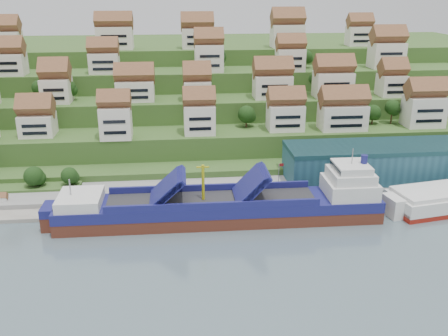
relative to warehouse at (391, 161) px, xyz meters
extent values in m
plane|color=slate|center=(-52.00, -17.00, -7.20)|extent=(300.00, 300.00, 0.00)
cube|color=gray|center=(-32.00, -2.00, -6.10)|extent=(180.00, 14.00, 2.20)
cube|color=#2D4C1E|center=(-52.00, 69.00, -5.20)|extent=(260.00, 128.00, 4.00)
cube|color=#2D4C1E|center=(-52.00, 74.00, -1.70)|extent=(260.00, 118.00, 11.00)
cube|color=#2D4C1E|center=(-52.00, 82.00, 1.80)|extent=(260.00, 102.00, 18.00)
cube|color=#2D4C1E|center=(-52.00, 90.00, 5.30)|extent=(260.00, 86.00, 25.00)
cube|color=#2D4C1E|center=(-52.00, 99.00, 8.30)|extent=(260.00, 68.00, 31.00)
cube|color=silver|center=(-102.80, 23.93, 7.09)|extent=(10.13, 8.57, 6.59)
cube|color=silver|center=(-78.60, 18.28, 8.62)|extent=(9.23, 7.03, 9.65)
cube|color=silver|center=(-53.43, 20.91, 8.32)|extent=(9.48, 7.62, 9.04)
cube|color=silver|center=(-26.10, 22.41, 7.88)|extent=(11.11, 7.73, 8.16)
cube|color=silver|center=(-7.83, 21.20, 7.78)|extent=(14.46, 8.26, 7.95)
cube|color=silver|center=(19.69, 22.39, 8.67)|extent=(12.22, 8.31, 9.74)
cube|color=silver|center=(-99.32, 38.70, 14.75)|extent=(9.17, 8.98, 7.89)
cube|color=silver|center=(-73.77, 38.41, 14.16)|extent=(12.50, 7.90, 6.71)
cube|color=silver|center=(-53.20, 36.41, 14.12)|extent=(8.87, 8.56, 6.65)
cube|color=silver|center=(-27.43, 38.04, 14.69)|extent=(12.65, 8.36, 7.79)
cube|color=silver|center=(-6.51, 37.19, 15.09)|extent=(12.71, 8.18, 8.59)
cube|color=silver|center=(14.53, 37.28, 14.44)|extent=(8.75, 8.04, 7.27)
cube|color=silver|center=(-117.48, 52.38, 21.48)|extent=(11.01, 7.86, 7.36)
cube|color=silver|center=(-85.13, 52.88, 21.35)|extent=(10.28, 7.30, 7.10)
cube|color=silver|center=(-48.00, 52.58, 22.61)|extent=(10.06, 7.79, 9.62)
cube|color=silver|center=(-18.59, 51.01, 21.79)|extent=(9.96, 7.14, 7.97)
cube|color=silver|center=(18.96, 54.20, 22.49)|extent=(12.03, 8.47, 9.38)
cube|color=silver|center=(-122.88, 70.88, 27.41)|extent=(10.43, 8.03, 7.23)
cube|color=silver|center=(-82.94, 72.78, 28.05)|extent=(13.79, 7.51, 8.49)
cube|color=silver|center=(-50.98, 72.31, 27.65)|extent=(12.15, 8.15, 7.69)
cube|color=silver|center=(-15.21, 72.31, 28.20)|extent=(12.47, 8.73, 8.80)
cube|color=silver|center=(15.36, 74.92, 27.63)|extent=(9.71, 7.05, 7.66)
ellipsoid|color=#1D3F15|center=(4.20, 26.11, 7.79)|extent=(5.09, 5.09, 5.09)
ellipsoid|color=#1D3F15|center=(10.70, 26.11, 9.36)|extent=(4.99, 4.99, 4.99)
ellipsoid|color=#1D3F15|center=(-37.94, 26.66, 8.07)|extent=(5.61, 5.61, 5.61)
ellipsoid|color=#1D3F15|center=(-11.42, 42.83, 16.26)|extent=(4.32, 4.32, 4.32)
ellipsoid|color=#1D3F15|center=(-105.60, 42.38, 15.00)|extent=(5.30, 5.30, 5.30)
ellipsoid|color=#1D3F15|center=(-96.11, 40.97, 14.98)|extent=(5.34, 5.34, 5.34)
ellipsoid|color=#1D3F15|center=(-45.52, 56.21, 23.49)|extent=(7.44, 7.44, 7.44)
ellipsoid|color=#1D3F15|center=(-14.74, 58.94, 22.14)|extent=(5.75, 5.75, 5.75)
ellipsoid|color=#1D3F15|center=(-11.16, 56.97, 22.06)|extent=(4.89, 4.89, 4.89)
ellipsoid|color=#1D3F15|center=(-99.63, 2.00, -1.46)|extent=(5.43, 5.43, 5.43)
ellipsoid|color=#1D3F15|center=(-90.25, 2.00, -1.66)|extent=(4.62, 4.62, 4.62)
cube|color=#255466|center=(0.00, 0.00, 0.00)|extent=(60.00, 15.00, 10.00)
cylinder|color=gray|center=(-34.00, -7.00, -1.00)|extent=(0.16, 0.16, 8.00)
cube|color=maroon|center=(-33.40, -7.00, 2.60)|extent=(1.20, 0.05, 0.80)
cube|color=white|center=(-106.00, -5.50, -5.10)|extent=(2.40, 2.20, 2.20)
cube|color=#542619|center=(-50.81, -18.31, -6.20)|extent=(78.45, 12.90, 5.02)
cube|color=navy|center=(-50.81, -18.31, -2.88)|extent=(78.45, 13.02, 2.61)
cube|color=silver|center=(-83.94, -17.95, -0.37)|extent=(10.17, 11.56, 2.61)
cube|color=#262628|center=(-52.82, -18.29, -1.58)|extent=(50.32, 10.79, 0.30)
cube|color=navy|center=(-63.86, -18.17, 1.84)|extent=(7.64, 11.17, 6.94)
cube|color=navy|center=(-43.78, -18.39, 1.84)|extent=(7.26, 11.16, 7.34)
cylinder|color=gold|center=(-54.82, -18.27, 2.84)|extent=(0.71, 0.71, 9.04)
cube|color=silver|center=(-18.68, -18.66, 0.33)|extent=(12.17, 11.58, 4.02)
cube|color=silver|center=(-18.68, -18.66, 3.54)|extent=(10.15, 10.35, 2.51)
cube|color=silver|center=(-18.68, -18.66, 5.65)|extent=(8.13, 9.12, 1.81)
cylinder|color=navy|center=(-15.66, -18.70, 7.56)|extent=(1.62, 1.62, 2.21)
camera|label=1|loc=(-61.10, -128.70, 47.21)|focal=40.00mm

